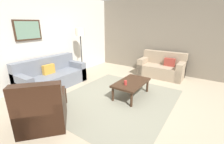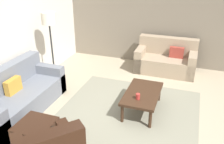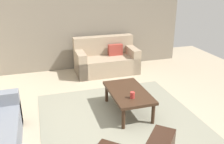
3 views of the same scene
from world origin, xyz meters
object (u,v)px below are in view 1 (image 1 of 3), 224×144
at_px(ottoman, 49,97).
at_px(framed_artwork, 28,30).
at_px(coffee_table, 131,83).
at_px(lamp_standing, 80,37).
at_px(couch_main, 51,77).
at_px(couch_loveseat, 162,68).
at_px(armchair_leather, 42,112).
at_px(cup, 125,83).

bearing_deg(ottoman, framed_artwork, 71.00).
xyz_separation_m(coffee_table, lamp_standing, (0.48, 2.26, 1.05)).
bearing_deg(framed_artwork, couch_main, -55.82).
height_order(couch_loveseat, ottoman, couch_loveseat).
height_order(couch_loveseat, armchair_leather, armchair_leather).
bearing_deg(armchair_leather, ottoman, 48.11).
height_order(couch_main, ottoman, couch_main).
height_order(couch_main, coffee_table, couch_main).
bearing_deg(lamp_standing, framed_artwork, 162.76).
relative_size(couch_main, lamp_standing, 1.16).
bearing_deg(lamp_standing, ottoman, -156.27).
xyz_separation_m(couch_main, armchair_leather, (-1.29, -1.57, 0.01)).
bearing_deg(couch_main, ottoman, -127.59).
distance_m(ottoman, framed_artwork, 2.06).
xyz_separation_m(lamp_standing, framed_artwork, (-1.53, 0.47, 0.27)).
bearing_deg(framed_artwork, cup, -74.15).
relative_size(couch_loveseat, armchair_leather, 1.36).
distance_m(couch_main, coffee_table, 2.47).
height_order(couch_loveseat, framed_artwork, framed_artwork).
bearing_deg(couch_loveseat, armchair_leather, 167.15).
xyz_separation_m(ottoman, framed_artwork, (0.46, 1.35, 1.48)).
distance_m(couch_main, armchair_leather, 2.03).
distance_m(armchair_leather, lamp_standing, 3.15).
xyz_separation_m(couch_main, ottoman, (-0.73, -0.95, -0.10)).
bearing_deg(coffee_table, cup, 173.81).
bearing_deg(lamp_standing, couch_loveseat, -56.60).
relative_size(couch_loveseat, cup, 14.11).
bearing_deg(cup, armchair_leather, 157.38).
bearing_deg(couch_loveseat, couch_main, 138.71).
bearing_deg(ottoman, couch_loveseat, -23.48).
bearing_deg(ottoman, lamp_standing, 23.73).
xyz_separation_m(ottoman, lamp_standing, (1.99, 0.88, 1.21)).
bearing_deg(coffee_table, couch_loveseat, -4.72).
bearing_deg(couch_main, framed_artwork, 124.18).
height_order(ottoman, lamp_standing, lamp_standing).
xyz_separation_m(couch_main, cup, (0.50, -2.31, 0.16)).
height_order(armchair_leather, lamp_standing, lamp_standing).
bearing_deg(couch_loveseat, framed_artwork, 137.10).
bearing_deg(couch_main, cup, -77.79).
height_order(armchair_leather, framed_artwork, framed_artwork).
xyz_separation_m(couch_loveseat, ottoman, (-3.60, 1.56, -0.10)).
bearing_deg(cup, coffee_table, -6.19).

